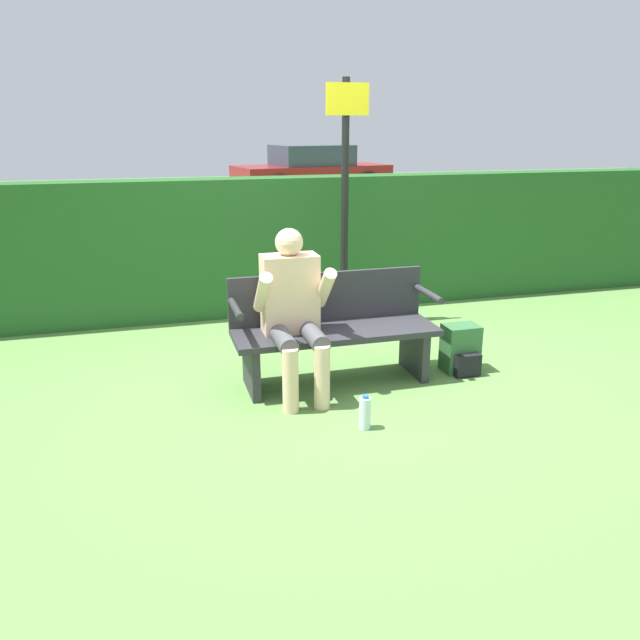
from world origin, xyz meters
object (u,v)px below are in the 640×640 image
Objects in this scene: person_seated at (293,306)px; parked_car at (312,172)px; backpack at (461,350)px; water_bottle at (365,413)px; signpost at (345,186)px; park_bench at (333,328)px.

parked_car is (3.55, 12.64, 0.01)m from person_seated.
backpack is 1.61× the size of water_bottle.
signpost is (-0.48, 1.50, 1.14)m from backpack.
backpack is at bearing 34.27° from water_bottle.
water_bottle is at bearing -104.54° from signpost.
signpost is at bearing 59.89° from person_seated.
backpack is at bearing -109.39° from parked_car.
water_bottle is at bearing -113.23° from parked_car.
park_bench is 12.94m from parked_car.
backpack is 0.16× the size of signpost.
water_bottle is 0.05× the size of parked_car.
park_bench is 4.06× the size of backpack.
signpost is (0.87, 1.49, 0.68)m from person_seated.
backpack is at bearing -72.10° from signpost.
person_seated is 0.27× the size of parked_car.
backpack is 1.29m from water_bottle.
park_bench is 1.74m from signpost.
water_bottle is (-1.06, -0.72, -0.07)m from backpack.
person_seated is at bearing -160.78° from park_bench.
park_bench is 0.67× the size of signpost.
backpack is 1.95m from signpost.
signpost reaches higher than park_bench.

